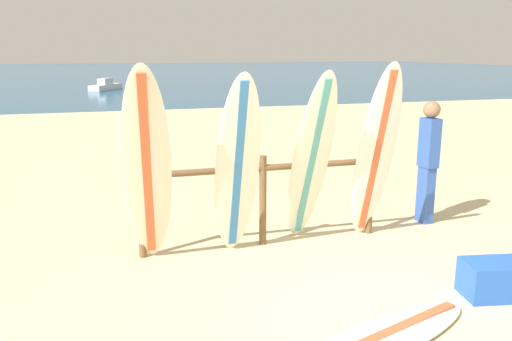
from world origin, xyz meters
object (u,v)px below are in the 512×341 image
(surfboard_leaning_far_left, at_px, (147,170))
(cooler_box, at_px, (494,279))
(surfboard_leaning_center_left, at_px, (311,161))
(beachgoer_standing, at_px, (428,157))
(surfboard_rack, at_px, (263,187))
(surfboard_leaning_left, at_px, (237,168))
(surfboard_leaning_center, at_px, (376,154))
(small_boat_offshore, at_px, (106,86))

(surfboard_leaning_far_left, relative_size, cooler_box, 3.81)
(surfboard_leaning_center_left, relative_size, beachgoer_standing, 1.28)
(beachgoer_standing, bearing_deg, surfboard_leaning_center_left, -166.43)
(surfboard_rack, relative_size, surfboard_leaning_far_left, 1.34)
(cooler_box, bearing_deg, surfboard_leaning_left, 153.30)
(surfboard_leaning_center, bearing_deg, small_boat_offshore, 95.95)
(surfboard_rack, xyz_separation_m, surfboard_leaning_center, (1.36, -0.30, 0.40))
(surfboard_leaning_left, height_order, surfboard_leaning_center, surfboard_leaning_center)
(surfboard_leaning_left, height_order, cooler_box, surfboard_leaning_left)
(surfboard_leaning_left, relative_size, surfboard_leaning_center, 0.96)
(surfboard_rack, distance_m, cooler_box, 2.74)
(beachgoer_standing, bearing_deg, surfboard_rack, -175.65)
(surfboard_leaning_center, xyz_separation_m, cooler_box, (0.41, -1.72, -0.96))
(surfboard_leaning_far_left, bearing_deg, surfboard_leaning_center_left, 3.62)
(surfboard_rack, relative_size, beachgoer_standing, 1.78)
(beachgoer_standing, bearing_deg, cooler_box, -107.28)
(surfboard_leaning_far_left, bearing_deg, surfboard_leaning_left, 2.81)
(surfboard_leaning_left, xyz_separation_m, surfboard_leaning_center, (1.77, 0.05, 0.05))
(small_boat_offshore, height_order, cooler_box, small_boat_offshore)
(surfboard_leaning_far_left, bearing_deg, cooler_box, -26.83)
(surfboard_rack, distance_m, beachgoer_standing, 2.47)
(surfboard_leaning_far_left, xyz_separation_m, surfboard_leaning_center, (2.78, 0.10, -0.00))
(surfboard_leaning_far_left, distance_m, surfboard_leaning_center, 2.78)
(surfboard_leaning_center_left, distance_m, small_boat_offshore, 27.80)
(surfboard_leaning_center, bearing_deg, surfboard_rack, 167.48)
(surfboard_leaning_far_left, distance_m, surfboard_leaning_center_left, 1.93)
(surfboard_rack, relative_size, surfboard_leaning_center, 1.34)
(surfboard_leaning_left, xyz_separation_m, cooler_box, (2.18, -1.66, -0.91))
(surfboard_leaning_left, bearing_deg, surfboard_rack, 40.74)
(surfboard_rack, bearing_deg, surfboard_leaning_left, -139.26)
(surfboard_leaning_center_left, xyz_separation_m, small_boat_offshore, (-2.04, 27.71, -0.84))
(surfboard_leaning_center, xyz_separation_m, beachgoer_standing, (1.10, 0.49, -0.19))
(surfboard_leaning_far_left, relative_size, small_boat_offshore, 0.81)
(small_boat_offshore, xyz_separation_m, cooler_box, (3.30, -29.45, -0.08))
(surfboard_rack, height_order, cooler_box, surfboard_rack)
(beachgoer_standing, distance_m, small_boat_offshore, 27.54)
(surfboard_leaning_center_left, height_order, beachgoer_standing, surfboard_leaning_center_left)
(surfboard_leaning_center_left, bearing_deg, cooler_box, -54.03)
(surfboard_rack, xyz_separation_m, surfboard_leaning_far_left, (-1.42, -0.40, 0.40))
(surfboard_leaning_left, relative_size, beachgoer_standing, 1.27)
(surfboard_leaning_center, relative_size, beachgoer_standing, 1.33)
(surfboard_leaning_center_left, bearing_deg, beachgoer_standing, 13.57)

